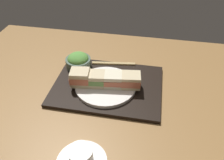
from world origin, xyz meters
TOP-DOWN VIEW (x-y plane):
  - ground_plane at (0.00, 0.00)cm, footprint 140.00×100.00cm
  - serving_tray at (1.51, -5.63)cm, footprint 42.45×31.73cm
  - sandwich_plate at (1.95, -3.74)cm, footprint 23.69×23.69cm
  - sandwich_nearmost at (-7.73, -4.94)cm, footprint 7.87×7.26cm
  - sandwich_inner_near at (-1.27, -4.14)cm, footprint 8.07×7.41cm
  - sandwich_inner_far at (5.18, -3.34)cm, footprint 8.28×7.20cm
  - sandwich_farmost at (11.64, -2.54)cm, footprint 8.05×7.40cm
  - salad_bowl at (16.32, -15.07)cm, footprint 10.84×10.84cm
  - chopsticks_pair at (1.67, -19.78)cm, footprint 19.21×3.87cm
  - coffee_cup at (2.22, 28.80)cm, footprint 14.88×14.88cm

SIDE VIEW (x-z plane):
  - ground_plane at x=0.00cm, z-range -3.00..0.00cm
  - serving_tray at x=1.51cm, z-range 0.00..1.45cm
  - chopsticks_pair at x=1.67cm, z-range 1.45..2.15cm
  - sandwich_plate at x=1.95cm, z-range 1.45..2.78cm
  - coffee_cup at x=2.22cm, z-range -0.66..5.24cm
  - salad_bowl at x=16.32cm, z-range 1.14..7.74cm
  - sandwich_inner_far at x=5.18cm, z-range 2.78..7.99cm
  - sandwich_inner_near at x=-1.27cm, z-range 2.78..8.02cm
  - sandwich_nearmost at x=-7.73cm, z-range 2.78..8.06cm
  - sandwich_farmost at x=11.64cm, z-range 2.78..8.87cm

